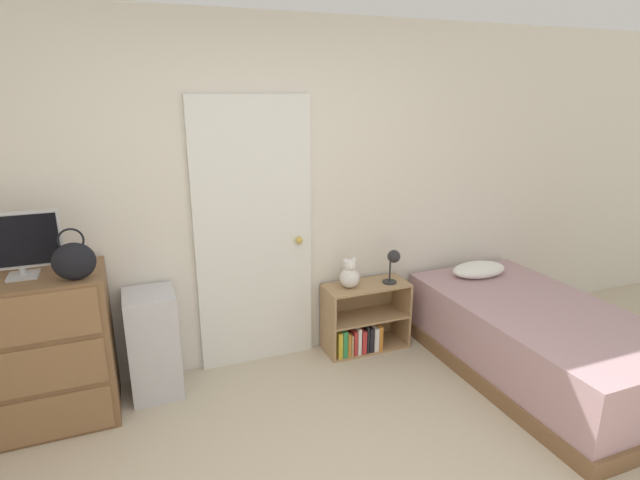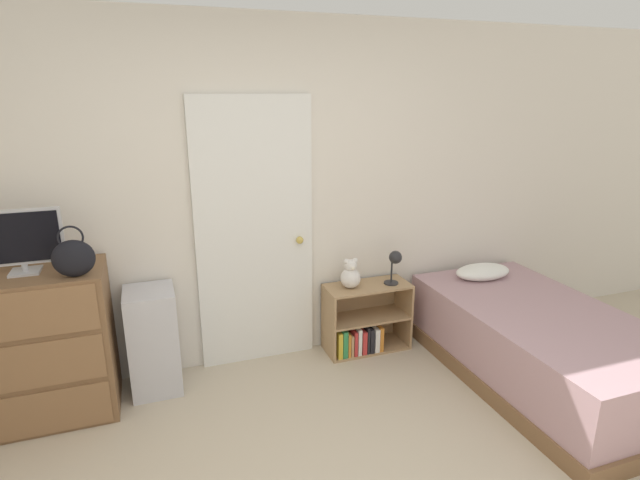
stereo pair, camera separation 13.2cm
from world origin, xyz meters
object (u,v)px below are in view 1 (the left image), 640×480
Objects in this scene: storage_bin at (153,343)px; bed at (536,340)px; tv at (18,244)px; bookshelf at (361,324)px; handbag at (74,261)px; desk_lamp at (393,260)px; dresser at (36,352)px; teddy_bear at (350,275)px.

storage_bin reaches higher than bed.
storage_bin is (0.68, 0.07, -0.81)m from tv.
storage_bin is at bearing 163.32° from bed.
tv reaches higher than bookshelf.
tv is at bearing 149.75° from handbag.
storage_bin is 1.09× the size of bookshelf.
desk_lamp reaches higher than bookshelf.
storage_bin reaches higher than bookshelf.
dresser is at bearing -177.40° from bookshelf.
dresser is 2.18m from teddy_bear.
bed is at bearing -12.28° from tv.
tv is 2.48m from bookshelf.
tv is 0.63× the size of storage_bin.
tv is 1.71× the size of desk_lamp.
handbag reaches higher than dresser.
desk_lamp reaches higher than teddy_bear.
handbag is 3.18m from bed.
storage_bin is at bearing 31.90° from handbag.
handbag is at bearing -148.10° from storage_bin.
tv is at bearing -174.30° from storage_bin.
dresser is at bearing -177.22° from teddy_bear.
desk_lamp is at bearing -0.46° from storage_bin.
desk_lamp is at bearing 5.74° from handbag.
bookshelf is at bearing -1.07° from teddy_bear.
dresser is at bearing -116.32° from tv.
handbag is at bearing -30.25° from tv.
dresser is 2.55m from desk_lamp.
bookshelf is 1.32m from bed.
bed is (0.79, -0.77, -0.48)m from desk_lamp.
desk_lamp is (2.53, 0.05, -0.44)m from tv.
bed is (3.31, -0.72, -0.92)m from tv.
dresser is 3.40m from bed.
desk_lamp reaches higher than storage_bin.
tv is at bearing -177.63° from bookshelf.
bed is at bearing -38.18° from bookshelf.
tv reaches higher than dresser.
teddy_bear is 0.37m from desk_lamp.
storage_bin is (0.68, 0.08, -0.12)m from dresser.
handbag is 1.95m from teddy_bear.
bookshelf is 0.46m from teddy_bear.
dresser is 0.70m from tv.
teddy_bear is at bearing 173.12° from desk_lamp.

